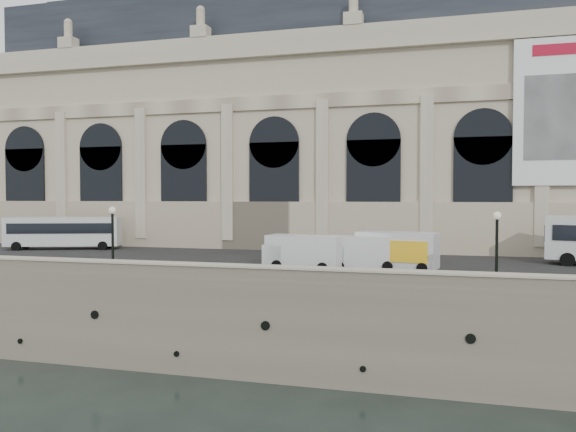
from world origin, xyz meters
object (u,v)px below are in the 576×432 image
at_px(van_c, 357,252).
at_px(box_truck, 392,251).
at_px(lamp_left, 113,241).
at_px(bus_left, 63,231).
at_px(van_b, 300,252).
at_px(lamp_right, 497,251).

bearing_deg(van_c, box_truck, 15.51).
distance_m(van_c, lamp_left, 17.70).
distance_m(bus_left, van_b, 29.06).
xyz_separation_m(van_b, box_truck, (6.61, 1.94, 0.10)).
xyz_separation_m(van_c, lamp_right, (9.28, -6.92, 1.00)).
xyz_separation_m(van_c, box_truck, (2.54, 0.70, 0.13)).
bearing_deg(box_truck, van_b, -163.63).
height_order(van_c, lamp_left, lamp_left).
distance_m(van_b, lamp_right, 14.55).
xyz_separation_m(van_b, lamp_left, (-11.86, -6.38, 1.06)).
bearing_deg(lamp_right, lamp_left, -178.43).
bearing_deg(box_truck, lamp_left, -155.76).
bearing_deg(van_b, lamp_right, -23.06).
height_order(bus_left, lamp_left, lamp_left).
distance_m(van_c, lamp_right, 11.62).
relative_size(van_c, box_truck, 0.83).
distance_m(van_b, van_c, 4.26).
bearing_deg(van_b, lamp_left, -151.74).
height_order(van_c, lamp_right, lamp_right).
xyz_separation_m(lamp_left, lamp_right, (25.22, 0.69, -0.09)).
bearing_deg(van_b, box_truck, 16.37).
bearing_deg(van_b, bus_left, 161.77).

